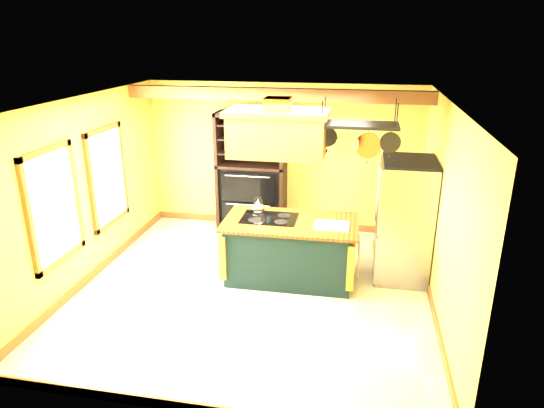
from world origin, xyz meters
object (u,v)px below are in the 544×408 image
(range_hood, at_px, (278,131))
(refrigerator, at_px, (403,223))
(hutch, at_px, (252,185))
(kitchen_island, at_px, (290,249))
(pot_rack, at_px, (359,132))

(range_hood, height_order, refrigerator, range_hood)
(hutch, bearing_deg, refrigerator, -28.55)
(kitchen_island, height_order, range_hood, range_hood)
(pot_rack, bearing_deg, hutch, 136.52)
(range_hood, distance_m, hutch, 2.41)
(range_hood, bearing_deg, hutch, 113.81)
(range_hood, distance_m, refrigerator, 2.32)
(pot_rack, distance_m, refrigerator, 1.63)
(refrigerator, distance_m, hutch, 2.99)
(pot_rack, height_order, refrigerator, pot_rack)
(refrigerator, height_order, hutch, hutch)
(kitchen_island, distance_m, range_hood, 1.78)
(kitchen_island, relative_size, refrigerator, 1.10)
(refrigerator, bearing_deg, range_hood, -168.47)
(pot_rack, distance_m, hutch, 2.98)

